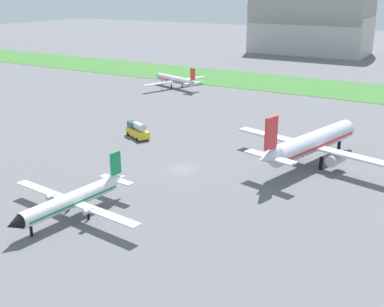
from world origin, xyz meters
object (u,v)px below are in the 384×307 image
at_px(airplane_midfield_jet, 311,143).
at_px(fuel_truck_near_gate, 137,130).
at_px(airplane_foreground_turboprop, 73,199).
at_px(airplane_taxiing_turboprop, 175,80).

xyz_separation_m(airplane_midfield_jet, fuel_truck_near_gate, (-34.97, -2.42, -2.24)).
bearing_deg(airplane_midfield_jet, airplane_foreground_turboprop, 164.09).
distance_m(airplane_foreground_turboprop, fuel_truck_near_gate, 36.30).
distance_m(airplane_taxiing_turboprop, fuel_truck_near_gate, 51.31).
bearing_deg(airplane_foreground_turboprop, airplane_midfield_jet, 156.39).
height_order(airplane_midfield_jet, fuel_truck_near_gate, airplane_midfield_jet).
bearing_deg(airplane_taxiing_turboprop, airplane_midfield_jet, 160.29).
bearing_deg(fuel_truck_near_gate, airplane_midfield_jet, -147.46).
xyz_separation_m(airplane_taxiing_turboprop, fuel_truck_near_gate, (20.65, -46.97, -0.94)).
distance_m(airplane_foreground_turboprop, airplane_taxiing_turboprop, 87.59).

